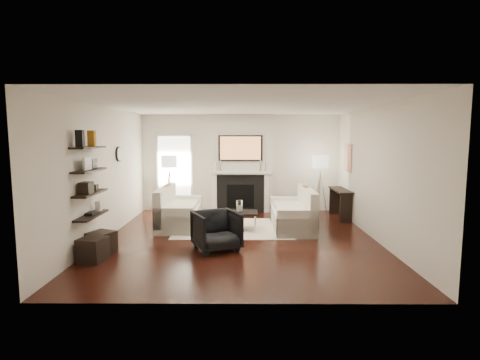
{
  "coord_description": "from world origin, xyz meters",
  "views": [
    {
      "loc": [
        0.05,
        -7.48,
        2.09
      ],
      "look_at": [
        0.0,
        0.6,
        1.15
      ],
      "focal_mm": 28.0,
      "sensor_mm": 36.0,
      "label": 1
    }
  ],
  "objects_px": {
    "loveseat_left_base": "(180,217)",
    "lamp_right_shade": "(320,162)",
    "armchair": "(216,229)",
    "loveseat_right_base": "(292,220)",
    "coffee_table": "(233,213)",
    "ottoman_near": "(102,243)",
    "lamp_left_shade": "(169,161)"
  },
  "relations": [
    {
      "from": "lamp_right_shade",
      "to": "ottoman_near",
      "type": "height_order",
      "value": "lamp_right_shade"
    },
    {
      "from": "lamp_right_shade",
      "to": "loveseat_right_base",
      "type": "bearing_deg",
      "value": -125.78
    },
    {
      "from": "loveseat_right_base",
      "to": "lamp_left_shade",
      "type": "bearing_deg",
      "value": 156.88
    },
    {
      "from": "loveseat_left_base",
      "to": "lamp_right_shade",
      "type": "relative_size",
      "value": 4.5
    },
    {
      "from": "coffee_table",
      "to": "lamp_left_shade",
      "type": "height_order",
      "value": "lamp_left_shade"
    },
    {
      "from": "armchair",
      "to": "lamp_right_shade",
      "type": "height_order",
      "value": "lamp_right_shade"
    },
    {
      "from": "loveseat_right_base",
      "to": "armchair",
      "type": "xyz_separation_m",
      "value": [
        -1.61,
        -1.59,
        0.19
      ]
    },
    {
      "from": "loveseat_right_base",
      "to": "lamp_right_shade",
      "type": "distance_m",
      "value": 1.93
    },
    {
      "from": "armchair",
      "to": "lamp_left_shade",
      "type": "relative_size",
      "value": 1.98
    },
    {
      "from": "loveseat_left_base",
      "to": "lamp_left_shade",
      "type": "bearing_deg",
      "value": 112.2
    },
    {
      "from": "armchair",
      "to": "ottoman_near",
      "type": "xyz_separation_m",
      "value": [
        -2.04,
        -0.27,
        -0.2
      ]
    },
    {
      "from": "loveseat_right_base",
      "to": "armchair",
      "type": "relative_size",
      "value": 2.27
    },
    {
      "from": "loveseat_left_base",
      "to": "ottoman_near",
      "type": "height_order",
      "value": "loveseat_left_base"
    },
    {
      "from": "loveseat_left_base",
      "to": "lamp_right_shade",
      "type": "bearing_deg",
      "value": 15.82
    },
    {
      "from": "loveseat_right_base",
      "to": "coffee_table",
      "type": "xyz_separation_m",
      "value": [
        -1.35,
        -0.15,
        0.19
      ]
    },
    {
      "from": "lamp_right_shade",
      "to": "armchair",
      "type": "bearing_deg",
      "value": -131.59
    },
    {
      "from": "loveseat_right_base",
      "to": "armchair",
      "type": "distance_m",
      "value": 2.28
    },
    {
      "from": "loveseat_right_base",
      "to": "lamp_left_shade",
      "type": "height_order",
      "value": "lamp_left_shade"
    },
    {
      "from": "armchair",
      "to": "lamp_left_shade",
      "type": "bearing_deg",
      "value": 91.2
    },
    {
      "from": "lamp_left_shade",
      "to": "lamp_right_shade",
      "type": "xyz_separation_m",
      "value": [
        3.9,
        -0.1,
        0.0
      ]
    },
    {
      "from": "lamp_left_shade",
      "to": "ottoman_near",
      "type": "relative_size",
      "value": 1.0
    },
    {
      "from": "coffee_table",
      "to": "lamp_right_shade",
      "type": "distance_m",
      "value": 2.79
    },
    {
      "from": "armchair",
      "to": "lamp_left_shade",
      "type": "distance_m",
      "value": 3.39
    },
    {
      "from": "coffee_table",
      "to": "armchair",
      "type": "distance_m",
      "value": 1.47
    },
    {
      "from": "ottoman_near",
      "to": "lamp_right_shade",
      "type": "bearing_deg",
      "value": 34.14
    },
    {
      "from": "coffee_table",
      "to": "lamp_right_shade",
      "type": "bearing_deg",
      "value": 31.29
    },
    {
      "from": "loveseat_right_base",
      "to": "lamp_left_shade",
      "type": "xyz_separation_m",
      "value": [
        -3.04,
        1.3,
        1.24
      ]
    },
    {
      "from": "ottoman_near",
      "to": "lamp_left_shade",
      "type": "bearing_deg",
      "value": 78.91
    },
    {
      "from": "coffee_table",
      "to": "lamp_left_shade",
      "type": "bearing_deg",
      "value": 139.51
    },
    {
      "from": "lamp_right_shade",
      "to": "lamp_left_shade",
      "type": "bearing_deg",
      "value": 178.56
    },
    {
      "from": "loveseat_left_base",
      "to": "loveseat_right_base",
      "type": "height_order",
      "value": "same"
    },
    {
      "from": "loveseat_left_base",
      "to": "ottoman_near",
      "type": "distance_m",
      "value": 2.34
    }
  ]
}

